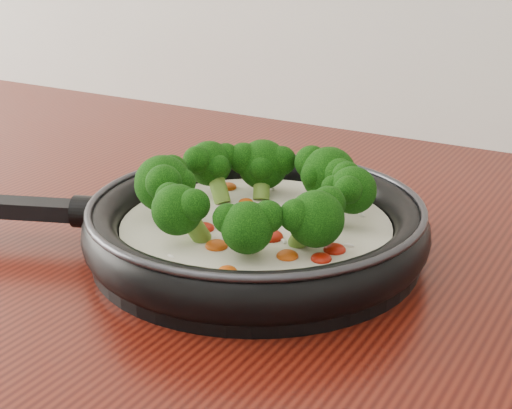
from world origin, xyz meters
The scene contains 1 object.
skillet centered at (0.05, 1.04, 0.93)m, with size 0.51×0.40×0.09m.
Camera 1 is at (0.38, 0.50, 1.19)m, focal length 53.11 mm.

